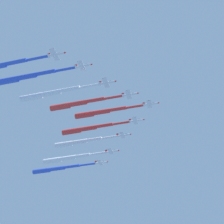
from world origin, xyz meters
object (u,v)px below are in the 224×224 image
(jet_starboard_inner, at_px, (77,104))
(jet_port_inner, at_px, (88,129))
(jet_lead, at_px, (101,112))
(jet_port_mid, at_px, (78,142))
(jet_starboard_mid, at_px, (50,93))
(jet_starboard_outer, at_px, (26,77))
(jet_port_outer, at_px, (67,158))
(jet_trail_port, at_px, (56,169))

(jet_starboard_inner, bearing_deg, jet_port_inner, 153.91)
(jet_lead, height_order, jet_port_mid, jet_lead)
(jet_lead, bearing_deg, jet_port_inner, -162.91)
(jet_starboard_mid, relative_size, jet_starboard_outer, 1.02)
(jet_port_mid, height_order, jet_starboard_outer, jet_starboard_outer)
(jet_port_outer, bearing_deg, jet_port_inner, 14.95)
(jet_port_inner, distance_m, jet_port_outer, 31.92)
(jet_lead, relative_size, jet_trail_port, 0.91)
(jet_starboard_mid, bearing_deg, jet_trail_port, 169.60)
(jet_port_outer, bearing_deg, jet_starboard_inner, -2.31)
(jet_port_inner, height_order, jet_port_mid, jet_port_mid)
(jet_port_inner, distance_m, jet_starboard_outer, 51.54)
(jet_lead, xyz_separation_m, jet_port_inner, (-16.07, -4.94, -0.36))
(jet_port_inner, relative_size, jet_port_mid, 1.02)
(jet_port_mid, bearing_deg, jet_port_outer, -162.61)
(jet_port_inner, relative_size, jet_trail_port, 0.94)
(jet_lead, bearing_deg, jet_port_outer, -164.31)
(jet_port_inner, relative_size, jet_starboard_mid, 0.96)
(jet_port_mid, bearing_deg, jet_lead, 14.79)
(jet_port_inner, relative_size, jet_starboard_inner, 1.02)
(jet_starboard_mid, distance_m, jet_port_outer, 59.06)
(jet_port_mid, distance_m, jet_trail_port, 33.33)
(jet_port_mid, height_order, jet_trail_port, jet_port_mid)
(jet_port_inner, xyz_separation_m, jet_starboard_mid, (25.31, -26.80, -2.34))
(jet_port_outer, height_order, jet_trail_port, jet_trail_port)
(jet_starboard_outer, bearing_deg, jet_lead, 108.58)
(jet_port_inner, bearing_deg, jet_starboard_outer, -52.39)
(jet_port_inner, bearing_deg, jet_trail_port, -163.55)
(jet_starboard_mid, height_order, jet_starboard_outer, jet_starboard_outer)
(jet_lead, distance_m, jet_starboard_mid, 33.17)
(jet_starboard_outer, bearing_deg, jet_port_mid, 140.80)
(jet_starboard_mid, xyz_separation_m, jet_port_outer, (-56.06, 18.60, -0.19))
(jet_lead, height_order, jet_trail_port, jet_lead)
(jet_lead, distance_m, jet_port_mid, 31.82)
(jet_starboard_inner, xyz_separation_m, jet_port_outer, (-51.77, 2.09, -0.97))
(jet_starboard_outer, bearing_deg, jet_starboard_inner, 108.85)
(jet_starboard_inner, bearing_deg, jet_lead, 108.04)
(jet_starboard_mid, distance_m, jet_trail_port, 72.80)
(jet_starboard_inner, relative_size, jet_port_outer, 0.97)
(jet_port_mid, xyz_separation_m, jet_port_outer, (-16.04, -5.03, -2.61))
(jet_starboard_inner, bearing_deg, jet_trail_port, -177.14)
(jet_port_mid, bearing_deg, jet_starboard_outer, -39.20)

